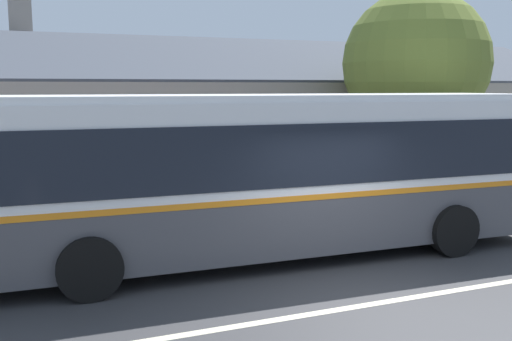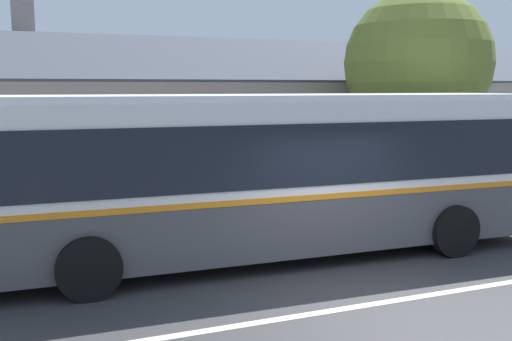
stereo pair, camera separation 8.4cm
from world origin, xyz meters
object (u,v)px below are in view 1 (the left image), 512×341
object	(u,v)px
bench_down_street	(85,211)
transit_bus	(258,171)
street_tree_primary	(416,64)
bus_stop_sign	(449,148)

from	to	relation	value
bench_down_street	transit_bus	bearing A→B (deg)	-42.20
transit_bus	street_tree_primary	bearing A→B (deg)	30.63
bench_down_street	bus_stop_sign	size ratio (longest dim) A/B	0.75
bus_stop_sign	street_tree_primary	bearing A→B (deg)	87.04
transit_bus	bus_stop_sign	world-z (taller)	transit_bus
transit_bus	bus_stop_sign	xyz separation A→B (m)	(6.26, 2.09, -0.02)
transit_bus	bench_down_street	distance (m)	4.11
bus_stop_sign	transit_bus	bearing A→B (deg)	-161.52
bench_down_street	bus_stop_sign	bearing A→B (deg)	-3.54
bench_down_street	bus_stop_sign	world-z (taller)	bus_stop_sign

